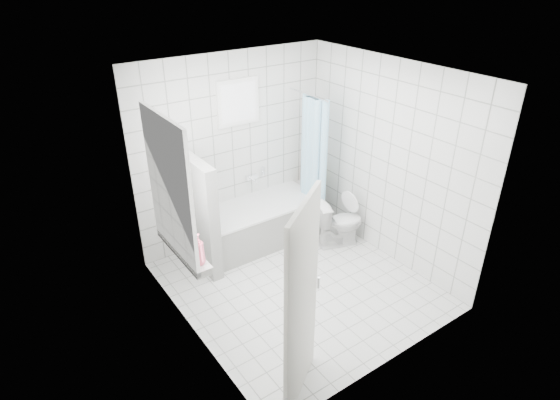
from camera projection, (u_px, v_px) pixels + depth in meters
ground at (298, 285)px, 5.80m from camera, size 3.00×3.00×0.00m
ceiling at (303, 73)px, 4.59m from camera, size 3.00×3.00×0.00m
wall_back at (233, 150)px, 6.28m from camera, size 2.80×0.02×2.60m
wall_front at (403, 255)px, 4.11m from camera, size 2.80×0.02×2.60m
wall_left at (184, 229)px, 4.49m from camera, size 0.02×3.00×2.60m
wall_right at (388, 163)px, 5.90m from camera, size 0.02×3.00×2.60m
window_left at (172, 189)px, 4.59m from camera, size 0.01×0.90×1.40m
window_back at (239, 102)px, 6.00m from camera, size 0.50×0.01×0.50m
window_sill at (184, 250)px, 4.96m from camera, size 0.18×1.02×0.08m
door at (302, 306)px, 3.96m from camera, size 0.68×0.49×2.00m
bathtub at (259, 223)px, 6.56m from camera, size 1.70×0.77×0.58m
partition_wall at (199, 215)px, 5.85m from camera, size 0.15×0.85×1.50m
tiled_ledge at (310, 197)px, 7.31m from camera, size 0.40×0.24×0.55m
toilet at (339, 223)px, 6.48m from camera, size 0.74×0.56×0.67m
curtain_rod at (308, 95)px, 6.15m from camera, size 0.02×0.80×0.02m
shower_curtain at (312, 161)px, 6.47m from camera, size 0.14×0.48×1.78m
tub_faucet at (252, 177)px, 6.59m from camera, size 0.18×0.06×0.06m
sill_bottles at (188, 241)px, 4.80m from camera, size 0.18×0.77×0.33m
ledge_bottles at (312, 174)px, 7.11m from camera, size 0.19×0.20×0.25m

